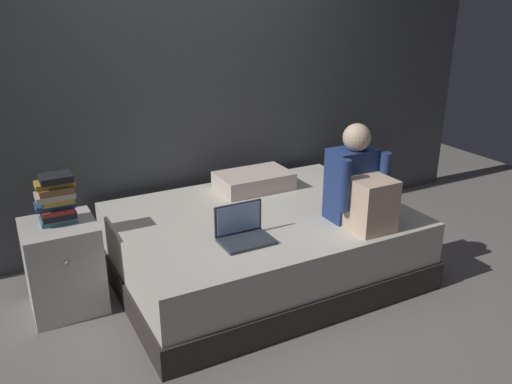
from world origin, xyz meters
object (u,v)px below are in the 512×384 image
laptop (243,232)px  pillow (254,181)px  book_stack (56,199)px  nightstand (64,266)px  bed (261,245)px  person_sitting (359,187)px

laptop → pillow: size_ratio=0.57×
laptop → book_stack: size_ratio=1.04×
laptop → book_stack: 1.15m
nightstand → pillow: bearing=8.6°
bed → pillow: pillow is taller
bed → book_stack: 1.40m
bed → person_sitting: bearing=-41.6°
person_sitting → book_stack: (-1.77, 0.68, 0.01)m
bed → pillow: bearing=68.7°
nightstand → laptop: laptop is taller
bed → laptop: laptop is taller
pillow → book_stack: size_ratio=1.82×
person_sitting → laptop: 0.82m
bed → laptop: bearing=-133.6°
nightstand → book_stack: bearing=48.7°
bed → nightstand: size_ratio=3.41×
person_sitting → pillow: bearing=109.4°
bed → person_sitting: (0.49, -0.43, 0.49)m
book_stack → pillow: bearing=8.0°
nightstand → person_sitting: 1.95m
nightstand → person_sitting: size_ratio=0.90×
pillow → bed: bearing=-111.3°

